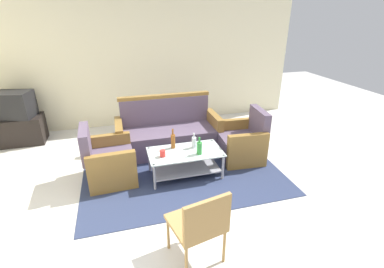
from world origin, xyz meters
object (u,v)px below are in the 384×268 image
bottle_clear (194,142)px  wicker_chair (200,223)px  coffee_table (185,160)px  tv_stand (21,130)px  bottle_brown (173,141)px  television (15,105)px  armchair_right (242,143)px  cup (163,153)px  couch (168,134)px  bottle_green (199,148)px  armchair_left (109,162)px

bottle_clear → wicker_chair: wicker_chair is taller
coffee_table → tv_stand: bearing=144.0°
bottle_brown → television: television is taller
armchair_right → coffee_table: armchair_right is taller
bottle_brown → cup: bearing=-131.5°
bottle_clear → armchair_right: bearing=11.4°
couch → television: (-2.63, 1.06, 0.44)m
bottle_green → wicker_chair: 1.54m
bottle_brown → cup: (-0.20, -0.23, -0.07)m
couch → cup: (-0.27, -0.98, 0.14)m
armchair_left → cup: armchair_left is taller
cup → wicker_chair: 1.55m
bottle_brown → television: (-2.56, 1.80, 0.23)m
television → wicker_chair: 4.34m
wicker_chair → cup: bearing=80.9°
tv_stand → couch: bearing=-21.8°
armchair_left → couch: bearing=122.1°
tv_stand → television: (0.00, 0.00, 0.50)m
bottle_clear → armchair_left: bearing=175.5°
couch → cup: size_ratio=18.02×
armchair_right → television: size_ratio=1.24×
armchair_left → bottle_green: size_ratio=3.20×
armchair_right → tv_stand: 4.13m
coffee_table → wicker_chair: bearing=-99.3°
bottle_clear → tv_stand: (-2.87, 1.87, -0.24)m
cup → armchair_left: bearing=161.6°
bottle_green → cup: (-0.53, 0.07, -0.05)m
bottle_green → wicker_chair: size_ratio=0.32×
armchair_right → bottle_clear: (-0.90, -0.18, 0.21)m
television → cup: bearing=152.3°
coffee_table → bottle_green: size_ratio=4.14×
coffee_table → bottle_green: 0.33m
tv_stand → bottle_brown: bearing=-35.1°
couch → armchair_left: (-1.04, -0.72, -0.03)m
bottle_clear → wicker_chair: size_ratio=0.29×
wicker_chair → television: bearing=112.1°
couch → wicker_chair: couch is taller
couch → coffee_table: bearing=95.0°
coffee_table → wicker_chair: 1.64m
coffee_table → cup: cup is taller
cup → tv_stand: 3.12m
bottle_clear → tv_stand: bottle_clear is taller
coffee_table → tv_stand: (-2.71, 1.97, -0.01)m
couch → bottle_clear: couch is taller
couch → bottle_green: 1.09m
cup → television: 3.13m
armchair_left → coffee_table: size_ratio=0.77×
bottle_green → tv_stand: bottle_green is taller
armchair_right → bottle_brown: (-1.21, -0.11, 0.24)m
coffee_table → tv_stand: tv_stand is taller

